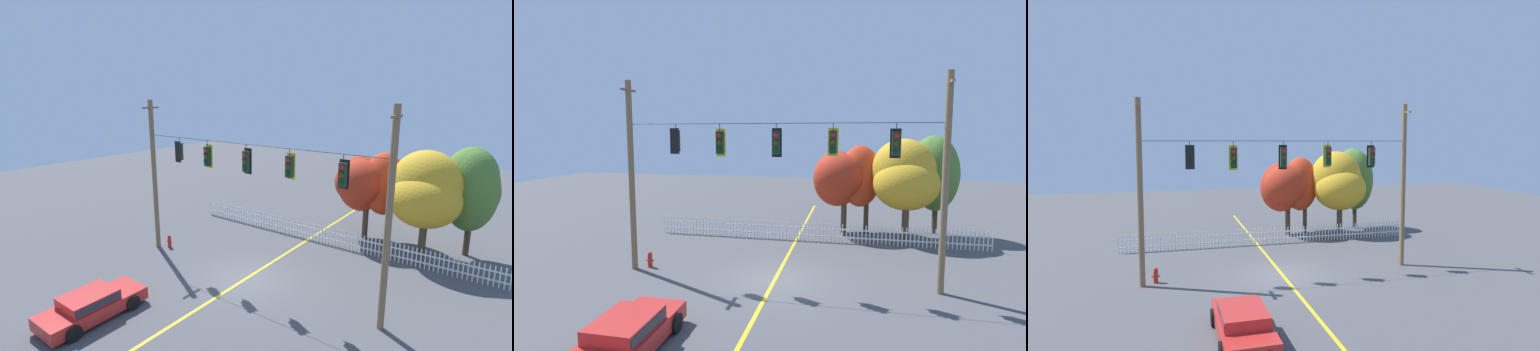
% 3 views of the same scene
% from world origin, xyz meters
% --- Properties ---
extents(ground, '(80.00, 80.00, 0.00)m').
position_xyz_m(ground, '(0.00, 0.00, 0.00)').
color(ground, '#4C4C4F').
extents(lane_centerline_stripe, '(0.16, 36.00, 0.01)m').
position_xyz_m(lane_centerline_stripe, '(0.00, 0.00, 0.00)').
color(lane_centerline_stripe, gold).
rests_on(lane_centerline_stripe, ground).
extents(signal_support_span, '(13.96, 1.10, 8.87)m').
position_xyz_m(signal_support_span, '(0.00, 0.00, 4.52)').
color(signal_support_span, brown).
rests_on(signal_support_span, ground).
extents(traffic_signal_eastbound_side, '(0.43, 0.38, 1.34)m').
position_xyz_m(traffic_signal_eastbound_side, '(-4.55, -0.01, 6.12)').
color(traffic_signal_eastbound_side, black).
extents(traffic_signal_southbound_primary, '(0.43, 0.38, 1.44)m').
position_xyz_m(traffic_signal_southbound_primary, '(-2.47, 0.01, 6.06)').
color(traffic_signal_southbound_primary, black).
extents(traffic_signal_northbound_primary, '(0.43, 0.38, 1.44)m').
position_xyz_m(traffic_signal_northbound_primary, '(0.06, 0.01, 6.07)').
color(traffic_signal_northbound_primary, black).
extents(traffic_signal_westbound_side, '(0.43, 0.38, 1.37)m').
position_xyz_m(traffic_signal_westbound_side, '(2.45, 0.01, 6.11)').
color(traffic_signal_westbound_side, black).
extents(traffic_signal_northbound_secondary, '(0.43, 0.38, 1.42)m').
position_xyz_m(traffic_signal_northbound_secondary, '(4.93, 0.01, 6.06)').
color(traffic_signal_northbound_secondary, black).
extents(white_picket_fence, '(19.58, 0.06, 1.11)m').
position_xyz_m(white_picket_fence, '(1.08, 6.53, 0.56)').
color(white_picket_fence, white).
rests_on(white_picket_fence, ground).
extents(autumn_maple_near_fence, '(3.26, 3.41, 5.33)m').
position_xyz_m(autumn_maple_near_fence, '(2.35, 8.83, 3.63)').
color(autumn_maple_near_fence, '#473828').
rests_on(autumn_maple_near_fence, ground).
extents(autumn_maple_mid, '(3.26, 2.98, 5.71)m').
position_xyz_m(autumn_maple_mid, '(3.75, 9.36, 3.79)').
color(autumn_maple_mid, '#473828').
rests_on(autumn_maple_mid, ground).
extents(autumn_oak_far_east, '(3.92, 3.93, 6.14)m').
position_xyz_m(autumn_oak_far_east, '(6.34, 8.17, 3.85)').
color(autumn_oak_far_east, brown).
rests_on(autumn_oak_far_east, ground).
extents(autumn_maple_far_west, '(2.97, 2.82, 6.33)m').
position_xyz_m(autumn_maple_far_west, '(8.37, 9.74, 4.09)').
color(autumn_maple_far_west, '#473828').
rests_on(autumn_maple_far_west, ground).
extents(parked_car, '(1.98, 4.29, 1.15)m').
position_xyz_m(parked_car, '(-3.10, -6.50, 0.60)').
color(parked_car, red).
rests_on(parked_car, ground).
extents(fire_hydrant, '(0.38, 0.22, 0.76)m').
position_xyz_m(fire_hydrant, '(-6.26, 0.37, 0.38)').
color(fire_hydrant, red).
rests_on(fire_hydrant, ground).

